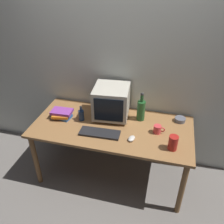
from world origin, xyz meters
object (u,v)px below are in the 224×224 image
at_px(keyboard, 100,133).
at_px(computer_mouse, 132,138).
at_px(crt_monitor, 111,102).
at_px(book_stack, 62,114).
at_px(bottle_short, 81,115).
at_px(cd_spindle, 180,120).
at_px(bottle_tall, 141,110).
at_px(metal_canister, 173,143).
at_px(mug, 158,129).

bearing_deg(keyboard, computer_mouse, -4.57).
distance_m(crt_monitor, book_stack, 0.59).
xyz_separation_m(computer_mouse, bottle_short, (-0.61, 0.21, 0.05)).
distance_m(book_stack, cd_spindle, 1.34).
height_order(crt_monitor, computer_mouse, crt_monitor).
height_order(crt_monitor, bottle_tall, crt_monitor).
relative_size(crt_monitor, computer_mouse, 4.18).
bearing_deg(crt_monitor, keyboard, -95.54).
bearing_deg(bottle_short, cd_spindle, 13.11).
height_order(computer_mouse, book_stack, book_stack).
bearing_deg(crt_monitor, book_stack, -162.59).
relative_size(crt_monitor, book_stack, 1.75).
bearing_deg(book_stack, bottle_tall, 12.36).
height_order(crt_monitor, metal_canister, crt_monitor).
bearing_deg(computer_mouse, book_stack, -177.15).
bearing_deg(bottle_tall, book_stack, -167.64).
height_order(bottle_tall, bottle_short, bottle_tall).
relative_size(keyboard, cd_spindle, 3.50).
relative_size(bottle_short, book_stack, 0.78).
bearing_deg(keyboard, metal_canister, -6.03).
distance_m(computer_mouse, book_stack, 0.87).
bearing_deg(crt_monitor, bottle_tall, 3.78).
bearing_deg(computer_mouse, bottle_tall, 101.49).
distance_m(keyboard, computer_mouse, 0.34).
relative_size(bottle_tall, mug, 2.86).
bearing_deg(crt_monitor, mug, -18.54).
height_order(bottle_tall, mug, bottle_tall).
xyz_separation_m(bottle_tall, bottle_short, (-0.64, -0.18, -0.06)).
bearing_deg(keyboard, book_stack, 157.56).
bearing_deg(bottle_tall, computer_mouse, -94.41).
bearing_deg(book_stack, bottle_short, 2.86).
xyz_separation_m(cd_spindle, metal_canister, (-0.06, -0.49, 0.05)).
height_order(bottle_short, cd_spindle, bottle_short).
xyz_separation_m(keyboard, bottle_short, (-0.27, 0.20, 0.06)).
height_order(bottle_short, book_stack, bottle_short).
relative_size(book_stack, mug, 1.99).
distance_m(bottle_short, book_stack, 0.23).
bearing_deg(mug, computer_mouse, -142.55).
height_order(bottle_tall, cd_spindle, bottle_tall).
relative_size(computer_mouse, mug, 0.83).
xyz_separation_m(mug, metal_canister, (0.16, -0.22, 0.03)).
height_order(crt_monitor, book_stack, crt_monitor).
height_order(computer_mouse, metal_canister, metal_canister).
xyz_separation_m(keyboard, bottle_tall, (0.37, 0.38, 0.12)).
bearing_deg(bottle_tall, mug, -44.29).
bearing_deg(bottle_tall, keyboard, -134.44).
bearing_deg(bottle_short, book_stack, -177.14).
height_order(mug, metal_canister, metal_canister).
distance_m(keyboard, cd_spindle, 0.92).
bearing_deg(mug, metal_canister, -53.16).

